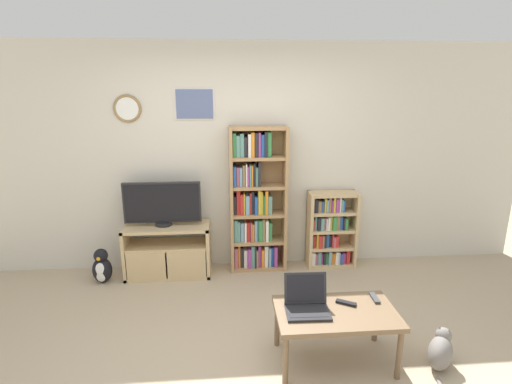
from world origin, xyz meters
TOP-DOWN VIEW (x-y plane):
  - ground_plane at (0.00, 0.00)m, footprint 18.00×18.00m
  - wall_back at (-0.01, 1.87)m, footprint 6.94×0.09m
  - tv_stand at (-0.80, 1.60)m, footprint 0.96×0.41m
  - television at (-0.83, 1.62)m, footprint 0.85×0.18m
  - bookshelf_tall at (0.21, 1.71)m, footprint 0.65×0.27m
  - bookshelf_short at (1.11, 1.72)m, footprint 0.58×0.25m
  - coffee_table at (0.70, -0.02)m, footprint 0.93×0.55m
  - laptop at (0.48, 0.02)m, footprint 0.34×0.30m
  - remote_near_laptop at (0.81, 0.07)m, footprint 0.16×0.12m
  - remote_far_from_laptop at (1.06, 0.13)m, footprint 0.05×0.16m
  - cat at (1.52, -0.14)m, footprint 0.32×0.50m
  - penguin_figurine at (-1.51, 1.47)m, footprint 0.21×0.19m

SIDE VIEW (x-z plane):
  - ground_plane at x=0.00m, z-range 0.00..0.00m
  - cat at x=1.52m, z-range -0.02..0.29m
  - penguin_figurine at x=-1.51m, z-range -0.02..0.38m
  - tv_stand at x=-0.80m, z-range 0.00..0.60m
  - coffee_table at x=0.70m, z-range 0.17..0.63m
  - bookshelf_short at x=1.11m, z-range -0.01..0.90m
  - remote_near_laptop at x=0.81m, z-range 0.45..0.47m
  - remote_far_from_laptop at x=1.06m, z-range 0.45..0.47m
  - laptop at x=0.48m, z-range 0.38..0.65m
  - bookshelf_tall at x=0.21m, z-range -0.04..1.66m
  - television at x=-0.83m, z-range 0.60..1.10m
  - wall_back at x=-0.01m, z-range 0.00..2.60m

